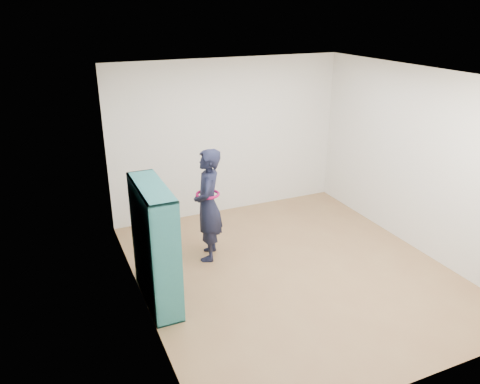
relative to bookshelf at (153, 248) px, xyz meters
name	(u,v)px	position (x,y,z in m)	size (l,w,h in m)	color
floor	(292,270)	(1.85, -0.06, -0.72)	(4.50, 4.50, 0.00)	#8C623F
ceiling	(301,76)	(1.85, -0.06, 1.88)	(4.50, 4.50, 0.00)	white
wall_left	(138,207)	(-0.15, -0.06, 0.58)	(0.02, 4.50, 2.60)	silver
wall_right	(418,161)	(3.85, -0.06, 0.58)	(0.02, 4.50, 2.60)	silver
wall_back	(228,138)	(1.85, 2.19, 0.58)	(4.00, 0.02, 2.60)	silver
wall_front	(429,266)	(1.85, -2.31, 0.58)	(4.00, 0.02, 2.60)	silver
bookshelf	(153,248)	(0.00, 0.00, 0.00)	(0.33, 1.12, 1.49)	#28737C
person	(208,205)	(0.96, 0.75, 0.09)	(0.59, 0.69, 1.60)	black
smartphone	(197,196)	(0.85, 0.89, 0.19)	(0.04, 0.09, 0.14)	silver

